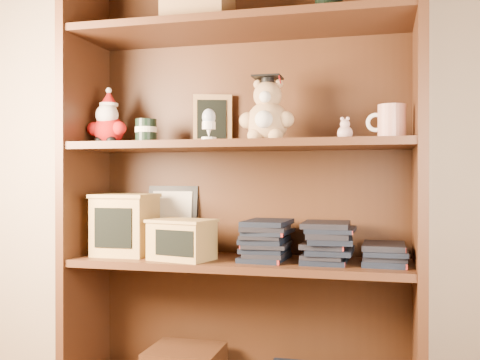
# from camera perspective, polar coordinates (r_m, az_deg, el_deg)

# --- Properties ---
(bookcase) EXTENTS (1.20, 0.35, 1.60)m
(bookcase) POSITION_cam_1_polar(r_m,az_deg,el_deg) (1.96, 0.29, -1.20)
(bookcase) COLOR #452513
(bookcase) RESTS_ON ground
(shelf_lower) EXTENTS (1.14, 0.33, 0.02)m
(shelf_lower) POSITION_cam_1_polar(r_m,az_deg,el_deg) (1.93, 0.00, -8.40)
(shelf_lower) COLOR #452513
(shelf_lower) RESTS_ON ground
(shelf_upper) EXTENTS (1.14, 0.33, 0.02)m
(shelf_upper) POSITION_cam_1_polar(r_m,az_deg,el_deg) (1.91, 0.00, 3.52)
(shelf_upper) COLOR #452513
(shelf_upper) RESTS_ON ground
(santa_plush) EXTENTS (0.15, 0.11, 0.21)m
(santa_plush) POSITION_cam_1_polar(r_m,az_deg,el_deg) (2.09, -13.25, 5.69)
(santa_plush) COLOR #A50F0F
(santa_plush) RESTS_ON shelf_upper
(teachers_tin) EXTENTS (0.08, 0.08, 0.09)m
(teachers_tin) POSITION_cam_1_polar(r_m,az_deg,el_deg) (2.03, -9.52, 4.93)
(teachers_tin) COLOR black
(teachers_tin) RESTS_ON shelf_upper
(chalkboard_plaque) EXTENTS (0.14, 0.10, 0.18)m
(chalkboard_plaque) POSITION_cam_1_polar(r_m,az_deg,el_deg) (2.07, -2.80, 6.07)
(chalkboard_plaque) COLOR #9E7547
(chalkboard_plaque) RESTS_ON shelf_upper
(egg_cup) EXTENTS (0.05, 0.05, 0.11)m
(egg_cup) POSITION_cam_1_polar(r_m,az_deg,el_deg) (1.87, -3.19, 5.75)
(egg_cup) COLOR white
(egg_cup) RESTS_ON shelf_upper
(grad_teddy_bear) EXTENTS (0.19, 0.16, 0.23)m
(grad_teddy_bear) POSITION_cam_1_polar(r_m,az_deg,el_deg) (1.89, 2.78, 6.54)
(grad_teddy_bear) COLOR tan
(grad_teddy_bear) RESTS_ON shelf_upper
(pink_figurine) EXTENTS (0.05, 0.05, 0.08)m
(pink_figurine) POSITION_cam_1_polar(r_m,az_deg,el_deg) (1.86, 10.62, 4.90)
(pink_figurine) COLOR #CDA59E
(pink_figurine) RESTS_ON shelf_upper
(teacher_mug) EXTENTS (0.13, 0.09, 0.11)m
(teacher_mug) POSITION_cam_1_polar(r_m,az_deg,el_deg) (1.86, 15.09, 5.70)
(teacher_mug) COLOR silver
(teacher_mug) RESTS_ON shelf_upper
(certificate_frame) EXTENTS (0.20, 0.05, 0.25)m
(certificate_frame) POSITION_cam_1_polar(r_m,az_deg,el_deg) (2.14, -6.91, -3.90)
(certificate_frame) COLOR black
(certificate_frame) RESTS_ON shelf_lower
(treats_box) EXTENTS (0.20, 0.20, 0.22)m
(treats_box) POSITION_cam_1_polar(r_m,az_deg,el_deg) (2.07, -11.57, -4.40)
(treats_box) COLOR #B08A48
(treats_box) RESTS_ON shelf_lower
(pencils_box) EXTENTS (0.24, 0.19, 0.14)m
(pencils_box) POSITION_cam_1_polar(r_m,az_deg,el_deg) (1.92, -5.93, -6.00)
(pencils_box) COLOR #B08A48
(pencils_box) RESTS_ON shelf_lower
(book_stack_left) EXTENTS (0.14, 0.20, 0.14)m
(book_stack_left) POSITION_cam_1_polar(r_m,az_deg,el_deg) (1.90, 2.64, -5.98)
(book_stack_left) COLOR black
(book_stack_left) RESTS_ON shelf_lower
(book_stack_mid) EXTENTS (0.14, 0.20, 0.13)m
(book_stack_mid) POSITION_cam_1_polar(r_m,az_deg,el_deg) (1.87, 8.92, -6.33)
(book_stack_mid) COLOR black
(book_stack_mid) RESTS_ON shelf_lower
(book_stack_right) EXTENTS (0.14, 0.20, 0.06)m
(book_stack_right) POSITION_cam_1_polar(r_m,az_deg,el_deg) (1.87, 14.29, -7.34)
(book_stack_right) COLOR black
(book_stack_right) RESTS_ON shelf_lower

